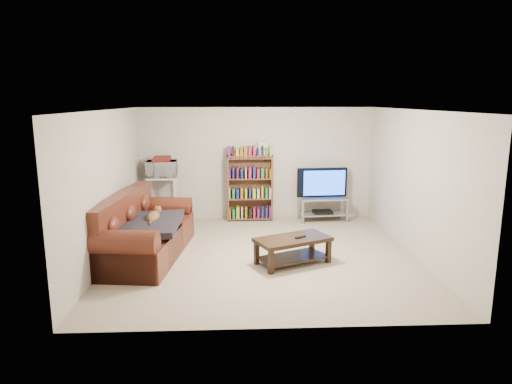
{
  "coord_description": "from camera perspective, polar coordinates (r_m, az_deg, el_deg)",
  "views": [
    {
      "loc": [
        -0.45,
        -7.27,
        2.56
      ],
      "look_at": [
        -0.1,
        0.4,
        1.0
      ],
      "focal_mm": 32.0,
      "sensor_mm": 36.0,
      "label": 1
    }
  ],
  "objects": [
    {
      "name": "wall_left",
      "position": [
        7.67,
        -18.07,
        0.71
      ],
      "size": [
        0.0,
        5.0,
        5.0
      ],
      "primitive_type": "plane",
      "rotation": [
        1.57,
        0.0,
        1.57
      ],
      "color": "beige",
      "rests_on": "ground"
    },
    {
      "name": "bookshelf",
      "position": [
        9.75,
        -0.78,
        0.63
      ],
      "size": [
        0.98,
        0.32,
        1.41
      ],
      "rotation": [
        0.0,
        0.0,
        0.02
      ],
      "color": "brown",
      "rests_on": "floor"
    },
    {
      "name": "cat",
      "position": [
        7.72,
        -12.74,
        -3.07
      ],
      "size": [
        0.34,
        0.7,
        0.2
      ],
      "primitive_type": null,
      "rotation": [
        0.0,
        0.0,
        -0.11
      ],
      "color": "brown",
      "rests_on": "sofa"
    },
    {
      "name": "ceiling",
      "position": [
        7.28,
        0.94,
        10.23
      ],
      "size": [
        5.0,
        5.0,
        0.0
      ],
      "primitive_type": "plane",
      "rotation": [
        3.14,
        0.0,
        0.0
      ],
      "color": "white",
      "rests_on": "ground"
    },
    {
      "name": "remote",
      "position": [
        7.24,
        5.57,
        -5.62
      ],
      "size": [
        0.19,
        0.15,
        0.02
      ],
      "primitive_type": "cube",
      "rotation": [
        0.0,
        0.0,
        0.58
      ],
      "color": "black",
      "rests_on": "coffee_table"
    },
    {
      "name": "blanket",
      "position": [
        7.53,
        -13.2,
        -3.93
      ],
      "size": [
        0.99,
        1.26,
        0.2
      ],
      "primitive_type": "cube",
      "rotation": [
        0.05,
        -0.04,
        -0.03
      ],
      "color": "black",
      "rests_on": "sofa"
    },
    {
      "name": "wall_front",
      "position": [
        4.98,
        2.68,
        -4.39
      ],
      "size": [
        5.0,
        0.0,
        5.0
      ],
      "primitive_type": "plane",
      "rotation": [
        -1.57,
        0.0,
        0.0
      ],
      "color": "beige",
      "rests_on": "ground"
    },
    {
      "name": "tv_stand",
      "position": [
        9.86,
        8.33,
        -1.62
      ],
      "size": [
        1.04,
        0.53,
        0.51
      ],
      "rotation": [
        0.0,
        0.0,
        0.07
      ],
      "color": "#999EA3",
      "rests_on": "floor"
    },
    {
      "name": "television",
      "position": [
        9.77,
        8.41,
        1.1
      ],
      "size": [
        1.1,
        0.22,
        0.63
      ],
      "primitive_type": "imported",
      "rotation": [
        0.0,
        0.0,
        3.21
      ],
      "color": "black",
      "rests_on": "tv_stand"
    },
    {
      "name": "coffee_table",
      "position": [
        7.27,
        4.61,
        -6.68
      ],
      "size": [
        1.31,
        1.02,
        0.43
      ],
      "rotation": [
        0.0,
        0.0,
        0.43
      ],
      "color": "black",
      "rests_on": "floor"
    },
    {
      "name": "wall_back",
      "position": [
        9.87,
        0.02,
        3.57
      ],
      "size": [
        5.0,
        0.0,
        5.0
      ],
      "primitive_type": "plane",
      "rotation": [
        1.57,
        0.0,
        0.0
      ],
      "color": "beige",
      "rests_on": "ground"
    },
    {
      "name": "floor",
      "position": [
        7.72,
        0.89,
        -7.88
      ],
      "size": [
        5.0,
        5.0,
        0.0
      ],
      "primitive_type": "plane",
      "color": "#BEAA8D",
      "rests_on": "ground"
    },
    {
      "name": "microwave",
      "position": [
        9.65,
        -11.7,
        2.86
      ],
      "size": [
        0.62,
        0.43,
        0.34
      ],
      "primitive_type": "imported",
      "rotation": [
        0.0,
        0.0,
        0.03
      ],
      "color": "silver",
      "rests_on": "microwave_stand"
    },
    {
      "name": "wall_right",
      "position": [
        7.96,
        19.19,
        1.01
      ],
      "size": [
        0.0,
        5.0,
        5.0
      ],
      "primitive_type": "plane",
      "rotation": [
        1.57,
        0.0,
        -1.57
      ],
      "color": "beige",
      "rests_on": "ground"
    },
    {
      "name": "shelf_clutter",
      "position": [
        9.65,
        -0.22,
        5.24
      ],
      "size": [
        0.72,
        0.23,
        0.28
      ],
      "rotation": [
        0.0,
        0.0,
        0.02
      ],
      "color": "silver",
      "rests_on": "bookshelf"
    },
    {
      "name": "dvd_player",
      "position": [
        9.9,
        8.3,
        -2.48
      ],
      "size": [
        0.42,
        0.31,
        0.06
      ],
      "primitive_type": "cube",
      "rotation": [
        0.0,
        0.0,
        0.07
      ],
      "color": "black",
      "rests_on": "tv_stand"
    },
    {
      "name": "game_boxes",
      "position": [
        9.62,
        -11.74,
        3.99
      ],
      "size": [
        0.37,
        0.32,
        0.05
      ],
      "primitive_type": "cube",
      "rotation": [
        0.0,
        0.0,
        0.03
      ],
      "color": "maroon",
      "rests_on": "microwave"
    },
    {
      "name": "sofa",
      "position": [
        7.8,
        -14.15,
        -5.26
      ],
      "size": [
        1.33,
        2.56,
        1.05
      ],
      "rotation": [
        0.0,
        0.0,
        -0.11
      ],
      "color": "#512115",
      "rests_on": "floor"
    },
    {
      "name": "microwave_stand",
      "position": [
        9.74,
        -11.57,
        -0.18
      ],
      "size": [
        0.63,
        0.46,
        0.98
      ],
      "rotation": [
        0.0,
        0.0,
        0.03
      ],
      "color": "silver",
      "rests_on": "floor"
    }
  ]
}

